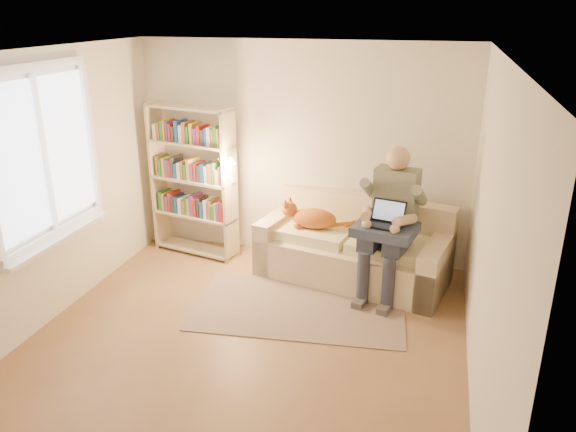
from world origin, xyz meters
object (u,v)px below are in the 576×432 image
(laptop, at_px, (392,220))
(sofa, at_px, (354,251))
(cat, at_px, (309,217))
(person, at_px, (391,215))
(bookshelf, at_px, (193,174))

(laptop, bearing_deg, sofa, 148.24)
(sofa, relative_size, cat, 2.84)
(person, height_order, bookshelf, bookshelf)
(sofa, distance_m, bookshelf, 2.15)
(bookshelf, bearing_deg, sofa, 7.64)
(person, relative_size, laptop, 3.94)
(person, xyz_separation_m, bookshelf, (-2.43, 0.40, 0.15))
(cat, bearing_deg, laptop, -10.02)
(person, height_order, cat, person)
(person, relative_size, cat, 2.01)
(laptop, xyz_separation_m, bookshelf, (-2.46, 0.57, 0.14))
(bookshelf, bearing_deg, person, 2.58)
(laptop, relative_size, bookshelf, 0.22)
(sofa, bearing_deg, cat, -165.27)
(sofa, relative_size, laptop, 5.55)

